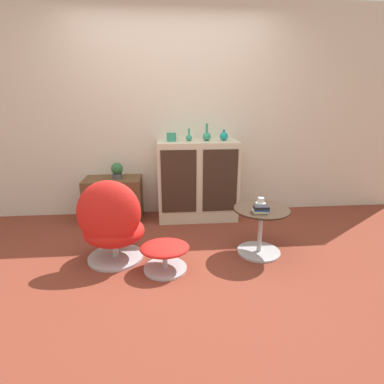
{
  "coord_description": "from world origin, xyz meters",
  "views": [
    {
      "loc": [
        -0.1,
        -2.45,
        1.48
      ],
      "look_at": [
        0.17,
        0.52,
        0.55
      ],
      "focal_mm": 28.0,
      "sensor_mm": 36.0,
      "label": 1
    }
  ],
  "objects": [
    {
      "name": "teacup",
      "position": [
        0.85,
        0.32,
        0.5
      ],
      "size": [
        0.1,
        0.1,
        0.06
      ],
      "color": "white",
      "rests_on": "coffee_table"
    },
    {
      "name": "coffee_table",
      "position": [
        0.81,
        0.18,
        0.27
      ],
      "size": [
        0.53,
        0.53,
        0.47
      ],
      "color": "#B7B7BC",
      "rests_on": "ground_plane"
    },
    {
      "name": "vase_rightmost",
      "position": [
        0.62,
        1.19,
        1.05
      ],
      "size": [
        0.1,
        0.1,
        0.13
      ],
      "color": "teal",
      "rests_on": "sideboard"
    },
    {
      "name": "vase_leftmost",
      "position": [
        -0.02,
        1.19,
        1.04
      ],
      "size": [
        0.12,
        0.12,
        0.1
      ],
      "color": "#2D8E6B",
      "rests_on": "sideboard"
    },
    {
      "name": "wall_back",
      "position": [
        0.0,
        1.46,
        1.3
      ],
      "size": [
        6.4,
        0.06,
        2.6
      ],
      "color": "beige",
      "rests_on": "ground_plane"
    },
    {
      "name": "potted_plant",
      "position": [
        -0.69,
        1.22,
        0.64
      ],
      "size": [
        0.14,
        0.14,
        0.19
      ],
      "color": "#4C4C51",
      "rests_on": "tv_console"
    },
    {
      "name": "vase_inner_left",
      "position": [
        0.19,
        1.19,
        1.04
      ],
      "size": [
        0.08,
        0.08,
        0.15
      ],
      "color": "#2D8E6B",
      "rests_on": "sideboard"
    },
    {
      "name": "ottoman",
      "position": [
        -0.12,
        -0.05,
        0.18
      ],
      "size": [
        0.44,
        0.39,
        0.26
      ],
      "color": "#B7B7BC",
      "rests_on": "ground_plane"
    },
    {
      "name": "book_stack",
      "position": [
        0.77,
        0.08,
        0.5
      ],
      "size": [
        0.15,
        0.11,
        0.06
      ],
      "color": "beige",
      "rests_on": "coffee_table"
    },
    {
      "name": "sideboard",
      "position": [
        0.3,
        1.18,
        0.5
      ],
      "size": [
        0.98,
        0.49,
        0.99
      ],
      "color": "beige",
      "rests_on": "ground_plane"
    },
    {
      "name": "tv_console",
      "position": [
        -0.76,
        1.22,
        0.27
      ],
      "size": [
        0.7,
        0.43,
        0.54
      ],
      "color": "brown",
      "rests_on": "ground_plane"
    },
    {
      "name": "egg_chair",
      "position": [
        -0.61,
        0.14,
        0.38
      ],
      "size": [
        0.64,
        0.59,
        0.82
      ],
      "color": "#B7B7BC",
      "rests_on": "ground_plane"
    },
    {
      "name": "ground_plane",
      "position": [
        0.0,
        0.0,
        0.0
      ],
      "size": [
        12.0,
        12.0,
        0.0
      ],
      "primitive_type": "plane",
      "color": "brown"
    },
    {
      "name": "vase_inner_right",
      "position": [
        0.41,
        1.19,
        1.05
      ],
      "size": [
        0.1,
        0.1,
        0.21
      ],
      "color": "#2D8E6B",
      "rests_on": "sideboard"
    }
  ]
}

